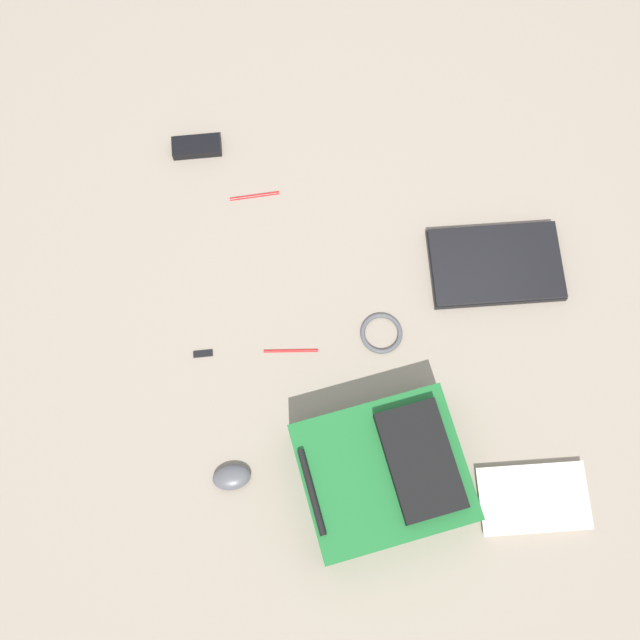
# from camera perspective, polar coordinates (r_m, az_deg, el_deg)

# --- Properties ---
(ground_plane) EXTENTS (4.06, 4.06, 0.00)m
(ground_plane) POSITION_cam_1_polar(r_m,az_deg,el_deg) (2.04, 1.40, -1.19)
(ground_plane) COLOR gray
(backpack) EXTENTS (0.41, 0.45, 0.18)m
(backpack) POSITION_cam_1_polar(r_m,az_deg,el_deg) (1.90, 4.82, -11.38)
(backpack) COLOR #1E662D
(backpack) RESTS_ON ground_plane
(laptop) EXTENTS (0.23, 0.36, 0.03)m
(laptop) POSITION_cam_1_polar(r_m,az_deg,el_deg) (2.14, 13.00, 4.05)
(laptop) COLOR black
(laptop) RESTS_ON ground_plane
(book_red) EXTENTS (0.17, 0.28, 0.02)m
(book_red) POSITION_cam_1_polar(r_m,az_deg,el_deg) (2.03, 15.65, -12.73)
(book_red) COLOR silver
(book_red) RESTS_ON ground_plane
(computer_mouse) EXTENTS (0.07, 0.10, 0.03)m
(computer_mouse) POSITION_cam_1_polar(r_m,az_deg,el_deg) (1.97, -6.62, -11.60)
(computer_mouse) COLOR #4C4C51
(computer_mouse) RESTS_ON ground_plane
(cable_coil) EXTENTS (0.11, 0.11, 0.01)m
(cable_coil) POSITION_cam_1_polar(r_m,az_deg,el_deg) (2.04, 4.61, -0.98)
(cable_coil) COLOR #4C4C51
(cable_coil) RESTS_ON ground_plane
(power_brick) EXTENTS (0.07, 0.14, 0.03)m
(power_brick) POSITION_cam_1_polar(r_m,az_deg,el_deg) (2.27, -9.21, 12.68)
(power_brick) COLOR black
(power_brick) RESTS_ON ground_plane
(pen_black) EXTENTS (0.01, 0.15, 0.01)m
(pen_black) POSITION_cam_1_polar(r_m,az_deg,el_deg) (2.03, -2.19, -2.28)
(pen_black) COLOR red
(pen_black) RESTS_ON ground_plane
(pen_blue) EXTENTS (0.02, 0.14, 0.01)m
(pen_blue) POSITION_cam_1_polar(r_m,az_deg,el_deg) (2.19, -4.92, 9.28)
(pen_blue) COLOR red
(pen_blue) RESTS_ON ground_plane
(usb_stick) EXTENTS (0.02, 0.05, 0.01)m
(usb_stick) POSITION_cam_1_polar(r_m,az_deg,el_deg) (2.05, -8.75, -2.49)
(usb_stick) COLOR black
(usb_stick) RESTS_ON ground_plane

